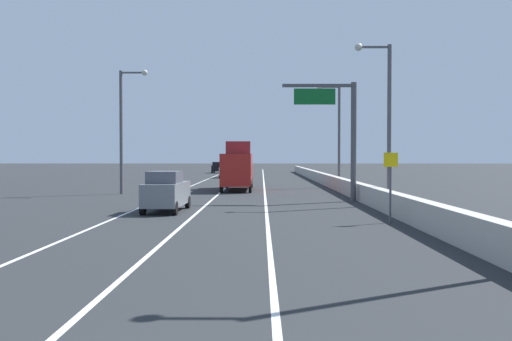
{
  "coord_description": "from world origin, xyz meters",
  "views": [
    {
      "loc": [
        1.25,
        -5.22,
        2.84
      ],
      "look_at": [
        0.76,
        44.64,
        1.6
      ],
      "focal_mm": 39.68,
      "sensor_mm": 36.0,
      "label": 1
    }
  ],
  "objects": [
    {
      "name": "overhead_sign_gantry",
      "position": [
        6.31,
        30.43,
        4.73
      ],
      "size": [
        4.68,
        0.36,
        7.5
      ],
      "color": "#47474C",
      "rests_on": "ground_plane"
    },
    {
      "name": "car_gray_0",
      "position": [
        -3.65,
        23.72,
        1.04
      ],
      "size": [
        1.94,
        4.68,
        2.09
      ],
      "color": "slate",
      "rests_on": "ground_plane"
    },
    {
      "name": "lane_stripe_center",
      "position": [
        -2.0,
        55.0,
        0.0
      ],
      "size": [
        0.16,
        130.0,
        0.0
      ],
      "primitive_type": "cube",
      "color": "silver",
      "rests_on": "ground_plane"
    },
    {
      "name": "lamp_post_left_mid",
      "position": [
        -9.08,
        37.33,
        5.42
      ],
      "size": [
        2.14,
        0.44,
        9.37
      ],
      "color": "#4C4C51",
      "rests_on": "ground_plane"
    },
    {
      "name": "jersey_barrier_right",
      "position": [
        7.65,
        40.0,
        0.55
      ],
      "size": [
        0.6,
        120.0,
        1.1
      ],
      "primitive_type": "cube",
      "color": "#B2ADA3",
      "rests_on": "ground_plane"
    },
    {
      "name": "lane_stripe_right",
      "position": [
        1.5,
        55.0,
        0.0
      ],
      "size": [
        0.16,
        130.0,
        0.0
      ],
      "primitive_type": "cube",
      "color": "silver",
      "rests_on": "ground_plane"
    },
    {
      "name": "car_silver_2",
      "position": [
        -3.33,
        69.9,
        1.0
      ],
      "size": [
        2.0,
        4.12,
        2.01
      ],
      "color": "#B7B7BC",
      "rests_on": "ground_plane"
    },
    {
      "name": "speed_advisory_sign",
      "position": [
        6.75,
        18.89,
        1.76
      ],
      "size": [
        0.6,
        0.11,
        3.0
      ],
      "color": "#4C4C51",
      "rests_on": "ground_plane"
    },
    {
      "name": "lamp_post_right_second",
      "position": [
        8.36,
        27.57,
        5.42
      ],
      "size": [
        2.14,
        0.44,
        9.37
      ],
      "color": "#4C4C51",
      "rests_on": "ground_plane"
    },
    {
      "name": "lane_stripe_left",
      "position": [
        -5.5,
        55.0,
        0.0
      ],
      "size": [
        0.16,
        130.0,
        0.0
      ],
      "primitive_type": "cube",
      "color": "silver",
      "rests_on": "ground_plane"
    },
    {
      "name": "car_black_1",
      "position": [
        -6.28,
        91.8,
        0.95
      ],
      "size": [
        1.94,
        4.43,
        1.91
      ],
      "color": "black",
      "rests_on": "ground_plane"
    },
    {
      "name": "lamp_post_right_third",
      "position": [
        8.05,
        46.36,
        5.42
      ],
      "size": [
        2.14,
        0.44,
        9.37
      ],
      "color": "#4C4C51",
      "rests_on": "ground_plane"
    },
    {
      "name": "ground_plane",
      "position": [
        0.0,
        64.0,
        0.0
      ],
      "size": [
        320.0,
        320.0,
        0.0
      ],
      "primitive_type": "plane",
      "color": "#26282B"
    },
    {
      "name": "box_truck",
      "position": [
        -0.78,
        42.51,
        1.89
      ],
      "size": [
        2.5,
        8.74,
        4.15
      ],
      "color": "#A51E19",
      "rests_on": "ground_plane"
    }
  ]
}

